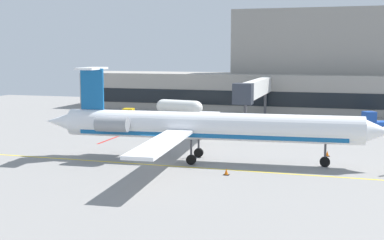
{
  "coord_description": "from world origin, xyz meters",
  "views": [
    {
      "loc": [
        16.73,
        -43.86,
        10.09
      ],
      "look_at": [
        1.49,
        7.22,
        3.0
      ],
      "focal_mm": 47.75,
      "sensor_mm": 36.0,
      "label": 1
    }
  ],
  "objects_px": {
    "regional_jet": "(203,126)",
    "belt_loader": "(373,121)",
    "pushback_tractor": "(321,126)",
    "baggage_tug": "(130,116)",
    "fuel_tank": "(179,107)"
  },
  "relations": [
    {
      "from": "regional_jet",
      "to": "belt_loader",
      "type": "distance_m",
      "value": 31.12
    },
    {
      "from": "pushback_tractor",
      "to": "belt_loader",
      "type": "xyz_separation_m",
      "value": [
        6.5,
        5.51,
        0.15
      ]
    },
    {
      "from": "baggage_tug",
      "to": "pushback_tractor",
      "type": "relative_size",
      "value": 1.29
    },
    {
      "from": "belt_loader",
      "to": "fuel_tank",
      "type": "xyz_separation_m",
      "value": [
        -28.86,
        5.08,
        0.43
      ]
    },
    {
      "from": "regional_jet",
      "to": "belt_loader",
      "type": "relative_size",
      "value": 8.09
    },
    {
      "from": "fuel_tank",
      "to": "pushback_tractor",
      "type": "bearing_deg",
      "value": -25.34
    },
    {
      "from": "regional_jet",
      "to": "pushback_tractor",
      "type": "distance_m",
      "value": 23.22
    },
    {
      "from": "regional_jet",
      "to": "baggage_tug",
      "type": "bearing_deg",
      "value": 127.33
    },
    {
      "from": "regional_jet",
      "to": "pushback_tractor",
      "type": "height_order",
      "value": "regional_jet"
    },
    {
      "from": "baggage_tug",
      "to": "belt_loader",
      "type": "relative_size",
      "value": 1.03
    },
    {
      "from": "pushback_tractor",
      "to": "fuel_tank",
      "type": "distance_m",
      "value": 24.76
    },
    {
      "from": "fuel_tank",
      "to": "baggage_tug",
      "type": "bearing_deg",
      "value": -117.27
    },
    {
      "from": "pushback_tractor",
      "to": "fuel_tank",
      "type": "bearing_deg",
      "value": 154.66
    },
    {
      "from": "pushback_tractor",
      "to": "fuel_tank",
      "type": "xyz_separation_m",
      "value": [
        -22.37,
        10.59,
        0.58
      ]
    },
    {
      "from": "regional_jet",
      "to": "baggage_tug",
      "type": "relative_size",
      "value": 7.86
    }
  ]
}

